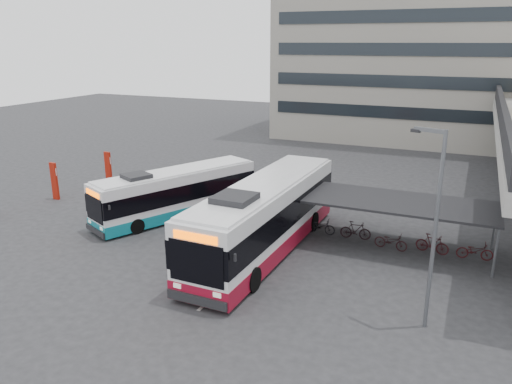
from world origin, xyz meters
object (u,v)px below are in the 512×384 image
at_px(bus_main, 265,217).
at_px(lamp_post, 434,219).
at_px(bus_teal, 177,193).
at_px(pedestrian, 189,199).

distance_m(bus_main, lamp_post, 9.55).
bearing_deg(lamp_post, bus_teal, 175.79).
distance_m(pedestrian, lamp_post, 17.10).
bearing_deg(pedestrian, bus_teal, -160.59).
relative_size(bus_main, pedestrian, 7.18).
distance_m(bus_main, pedestrian, 7.59).
height_order(pedestrian, lamp_post, lamp_post).
bearing_deg(bus_teal, bus_main, 3.47).
distance_m(bus_teal, pedestrian, 1.01).
height_order(bus_main, bus_teal, bus_main).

